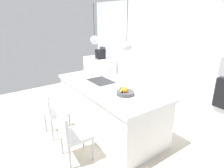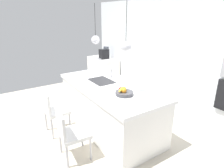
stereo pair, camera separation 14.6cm
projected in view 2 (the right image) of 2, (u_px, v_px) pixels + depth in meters
The scene contains 12 objects.
floor at pixel (109, 127), 4.14m from camera, with size 6.60×6.60×0.00m, color beige.
back_wall at pixel (169, 57), 4.55m from camera, with size 6.00×0.10×2.60m, color white.
kitchen_island at pixel (109, 107), 3.98m from camera, with size 2.43×1.10×0.95m.
sink_basin at pixel (102, 81), 4.05m from camera, with size 0.56×0.40×0.02m, color #2D2D30.
faucet at pixel (110, 73), 4.11m from camera, with size 0.02×0.17×0.22m.
fruit_bowl at pixel (124, 92), 3.34m from camera, with size 0.31×0.31×0.15m.
side_counter at pixel (103, 71), 6.54m from camera, with size 1.10×0.60×0.89m, color white.
coffee_machine at pixel (104, 54), 6.28m from camera, with size 0.20×0.35×0.38m.
chair_near at pixel (53, 110), 3.79m from camera, with size 0.45×0.42×0.89m.
chair_middle at pixel (70, 132), 3.12m from camera, with size 0.50×0.48×0.86m.
pendant_light_left at pixel (96, 40), 3.94m from camera, with size 0.17×0.17×0.77m.
pendant_light_right at pixel (126, 46), 3.15m from camera, with size 0.17×0.17×0.77m.
Camera 2 is at (3.03, -1.92, 2.26)m, focal length 31.56 mm.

